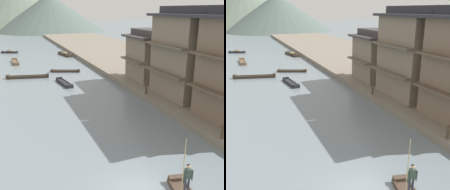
# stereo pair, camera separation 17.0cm
# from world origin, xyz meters

# --- Properties ---
(riverbank_right) EXTENTS (18.00, 110.00, 0.66)m
(riverbank_right) POSITION_xyz_m (16.14, 30.00, 0.33)
(riverbank_right) COLOR slate
(riverbank_right) RESTS_ON ground
(boatman_person) EXTENTS (0.57, 0.32, 3.04)m
(boatman_person) POSITION_xyz_m (1.92, -1.06, 1.44)
(boatman_person) COLOR black
(boatman_person) RESTS_ON boat_foreground_poled
(boat_moored_nearest) EXTENTS (3.57, 2.21, 0.71)m
(boat_moored_nearest) POSITION_xyz_m (-4.81, 50.90, 0.27)
(boat_moored_nearest) COLOR #232326
(boat_moored_nearest) RESTS_ON ground
(boat_moored_second) EXTENTS (1.11, 5.03, 0.53)m
(boat_moored_second) POSITION_xyz_m (-4.23, 38.78, 0.17)
(boat_moored_second) COLOR brown
(boat_moored_second) RESTS_ON ground
(boat_moored_third) EXTENTS (4.38, 2.45, 0.37)m
(boat_moored_third) POSITION_xyz_m (2.47, 28.73, 0.12)
(boat_moored_third) COLOR #33281E
(boat_moored_third) RESTS_ON ground
(boat_moored_far) EXTENTS (5.72, 2.06, 0.53)m
(boat_moored_far) POSITION_xyz_m (-3.14, 27.04, 0.17)
(boat_moored_far) COLOR #33281E
(boat_moored_far) RESTS_ON ground
(boat_midriver_drifting) EXTENTS (2.01, 5.24, 0.76)m
(boat_midriver_drifting) POSITION_xyz_m (5.61, 43.24, 0.26)
(boat_midriver_drifting) COLOR #33281E
(boat_midriver_drifting) RESTS_ON ground
(boat_midriver_upstream) EXTENTS (1.40, 4.43, 0.47)m
(boat_midriver_upstream) POSITION_xyz_m (0.86, 22.07, 0.16)
(boat_midriver_upstream) COLOR #232326
(boat_midriver_upstream) RESTS_ON ground
(house_waterfront_second) EXTENTS (6.49, 6.90, 8.74)m
(house_waterfront_second) POSITION_xyz_m (11.31, 11.24, 4.96)
(house_waterfront_second) COLOR #7F705B
(house_waterfront_second) RESTS_ON riverbank_right
(house_waterfront_tall) EXTENTS (5.50, 5.82, 6.14)m
(house_waterfront_tall) POSITION_xyz_m (10.82, 18.01, 3.67)
(house_waterfront_tall) COLOR #7F705B
(house_waterfront_tall) RESTS_ON riverbank_right
(mooring_post_dock_near) EXTENTS (0.20, 0.20, 0.97)m
(mooring_post_dock_near) POSITION_xyz_m (7.49, 2.35, 1.14)
(mooring_post_dock_near) COLOR #473828
(mooring_post_dock_near) RESTS_ON riverbank_right
(mooring_post_dock_mid) EXTENTS (0.20, 0.20, 0.76)m
(mooring_post_dock_mid) POSITION_xyz_m (7.49, 12.83, 1.04)
(mooring_post_dock_mid) COLOR #473828
(mooring_post_dock_mid) RESTS_ON riverbank_right
(hill_far_west) EXTENTS (45.73, 45.73, 15.35)m
(hill_far_west) POSITION_xyz_m (13.91, 108.15, 7.68)
(hill_far_west) COLOR #4C5B56
(hill_far_west) RESTS_ON ground
(hill_far_centre) EXTENTS (58.05, 58.05, 22.93)m
(hill_far_centre) POSITION_xyz_m (1.98, 130.10, 11.47)
(hill_far_centre) COLOR #5B6B5B
(hill_far_centre) RESTS_ON ground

